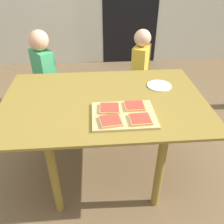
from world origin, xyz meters
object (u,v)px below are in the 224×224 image
Objects in this scene: dining_table at (104,113)px; plate_white_right at (159,86)px; pizza_slice_near_left at (111,121)px; pizza_slice_near_right at (140,119)px; pizza_slice_far_left at (110,108)px; child_left at (45,75)px; cutting_board at (124,115)px; child_right at (140,69)px; pizza_slice_far_right at (135,106)px.

plate_white_right is (0.45, 0.17, 0.12)m from dining_table.
pizza_slice_near_right is at bearing 0.88° from pizza_slice_near_left.
pizza_slice_far_left reaches higher than dining_table.
child_left is at bearing 123.86° from pizza_slice_far_left.
child_right is at bearing 73.82° from cutting_board.
pizza_slice_near_left is at bearing -91.71° from pizza_slice_far_left.
cutting_board reaches higher than dining_table.
pizza_slice_near_left is 1.11× the size of pizza_slice_far_right.
child_right is at bearing 70.82° from pizza_slice_near_left.
plate_white_right is at bearing 47.89° from pizza_slice_near_left.
dining_table is 0.28m from pizza_slice_far_right.
cutting_board reaches higher than plate_white_right.
pizza_slice_near_left is 1.27m from child_right.
plate_white_right is 0.73m from child_right.
cutting_board is at bearing -136.22° from pizza_slice_far_right.
pizza_slice_near_right is at bearing -100.78° from child_right.
pizza_slice_far_right is at bearing -103.02° from child_right.
child_left is at bearing 127.19° from pizza_slice_near_right.
dining_table is 1.39× the size of child_left.
cutting_board is at bearing -130.48° from plate_white_right.
child_right reaches higher than pizza_slice_far_right.
pizza_slice_near_left is at bearing -137.66° from pizza_slice_far_right.
pizza_slice_far_right is 0.14× the size of child_right.
pizza_slice_far_left is 0.13× the size of child_left.
dining_table is at bearing 95.25° from pizza_slice_near_left.
pizza_slice_near_left is at bearing -109.18° from child_right.
dining_table is at bearing 126.01° from pizza_slice_near_right.
dining_table is 7.71× the size of plate_white_right.
pizza_slice_far_right is at bearing -48.50° from child_left.
pizza_slice_far_left is at bearing 88.29° from pizza_slice_near_left.
plate_white_right is at bearing -28.29° from child_left.
pizza_slice_near_right is (0.01, -0.16, 0.00)m from pizza_slice_far_right.
pizza_slice_near_right is at bearing -37.53° from pizza_slice_far_left.
pizza_slice_far_left is at bearing 142.47° from pizza_slice_near_right.
dining_table is at bearing 145.69° from pizza_slice_far_right.
child_left is at bearing 119.74° from pizza_slice_near_left.
child_right reaches higher than pizza_slice_near_right.
child_left reaches higher than pizza_slice_far_right.
dining_table is at bearing 118.57° from cutting_board.
pizza_slice_far_right is 1.14m from child_left.
child_left reaches higher than pizza_slice_near_left.
child_left is at bearing -169.97° from child_right.
pizza_slice_near_right reaches higher than plate_white_right.
pizza_slice_near_right is at bearing -53.99° from dining_table.
cutting_board is 2.94× the size of pizza_slice_near_right.
pizza_slice_far_right is 1.07m from child_right.
pizza_slice_near_right is 0.14× the size of child_right.
child_left reaches higher than dining_table.
child_right is (0.41, 1.04, -0.19)m from pizza_slice_far_left.
child_left is (-0.58, 0.86, -0.14)m from pizza_slice_far_left.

